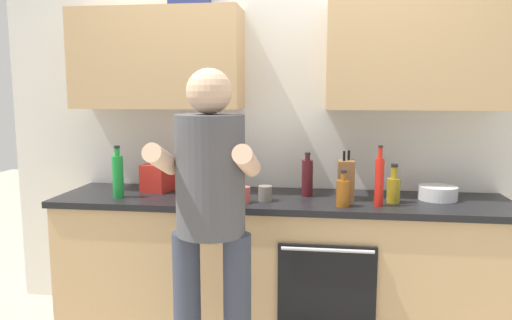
# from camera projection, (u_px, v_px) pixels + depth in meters

# --- Properties ---
(back_wall_unit) EXTENTS (4.00, 0.38, 2.50)m
(back_wall_unit) POSITION_uv_depth(u_px,v_px,m) (284.00, 102.00, 3.23)
(back_wall_unit) COLOR silver
(back_wall_unit) RESTS_ON ground
(counter) EXTENTS (2.84, 0.67, 0.90)m
(counter) POSITION_uv_depth(u_px,v_px,m) (280.00, 266.00, 3.10)
(counter) COLOR tan
(counter) RESTS_ON ground
(person_standing) EXTENTS (0.49, 0.45, 1.67)m
(person_standing) POSITION_uv_depth(u_px,v_px,m) (211.00, 209.00, 2.37)
(person_standing) COLOR #383D4C
(person_standing) RESTS_ON ground
(bottle_wine) EXTENTS (0.07, 0.07, 0.28)m
(bottle_wine) POSITION_uv_depth(u_px,v_px,m) (307.00, 177.00, 3.07)
(bottle_wine) COLOR #471419
(bottle_wine) RESTS_ON counter
(bottle_soy) EXTENTS (0.05, 0.05, 0.35)m
(bottle_soy) POSITION_uv_depth(u_px,v_px,m) (195.00, 177.00, 2.94)
(bottle_soy) COLOR black
(bottle_soy) RESTS_ON counter
(bottle_soda) EXTENTS (0.07, 0.07, 0.33)m
(bottle_soda) POSITION_uv_depth(u_px,v_px,m) (118.00, 175.00, 3.03)
(bottle_soda) COLOR #198C33
(bottle_soda) RESTS_ON counter
(bottle_hotsauce) EXTENTS (0.05, 0.05, 0.36)m
(bottle_hotsauce) POSITION_uv_depth(u_px,v_px,m) (379.00, 181.00, 2.80)
(bottle_hotsauce) COLOR red
(bottle_hotsauce) RESTS_ON counter
(bottle_syrup) EXTENTS (0.08, 0.08, 0.21)m
(bottle_syrup) POSITION_uv_depth(u_px,v_px,m) (343.00, 192.00, 2.79)
(bottle_syrup) COLOR #8C4C14
(bottle_syrup) RESTS_ON counter
(bottle_oil) EXTENTS (0.08, 0.08, 0.23)m
(bottle_oil) POSITION_uv_depth(u_px,v_px,m) (394.00, 188.00, 2.89)
(bottle_oil) COLOR olive
(bottle_oil) RESTS_ON counter
(cup_ceramic) EXTENTS (0.08, 0.08, 0.10)m
(cup_ceramic) POSITION_uv_depth(u_px,v_px,m) (243.00, 195.00, 2.90)
(cup_ceramic) COLOR #BF4C47
(cup_ceramic) RESTS_ON counter
(cup_stoneware) EXTENTS (0.09, 0.09, 0.09)m
(cup_stoneware) POSITION_uv_depth(u_px,v_px,m) (265.00, 193.00, 2.94)
(cup_stoneware) COLOR slate
(cup_stoneware) RESTS_ON counter
(mixing_bowl) EXTENTS (0.23, 0.23, 0.08)m
(mixing_bowl) POSITION_uv_depth(u_px,v_px,m) (438.00, 193.00, 2.98)
(mixing_bowl) COLOR silver
(mixing_bowl) RESTS_ON counter
(knife_block) EXTENTS (0.10, 0.14, 0.30)m
(knife_block) POSITION_uv_depth(u_px,v_px,m) (346.00, 180.00, 2.98)
(knife_block) COLOR brown
(knife_block) RESTS_ON counter
(grocery_bag_crisps) EXTENTS (0.21, 0.21, 0.18)m
(grocery_bag_crisps) POSITION_uv_depth(u_px,v_px,m) (157.00, 178.00, 3.23)
(grocery_bag_crisps) COLOR red
(grocery_bag_crisps) RESTS_ON counter
(grocery_bag_produce) EXTENTS (0.20, 0.19, 0.22)m
(grocery_bag_produce) POSITION_uv_depth(u_px,v_px,m) (215.00, 176.00, 3.16)
(grocery_bag_produce) COLOR silver
(grocery_bag_produce) RESTS_ON counter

